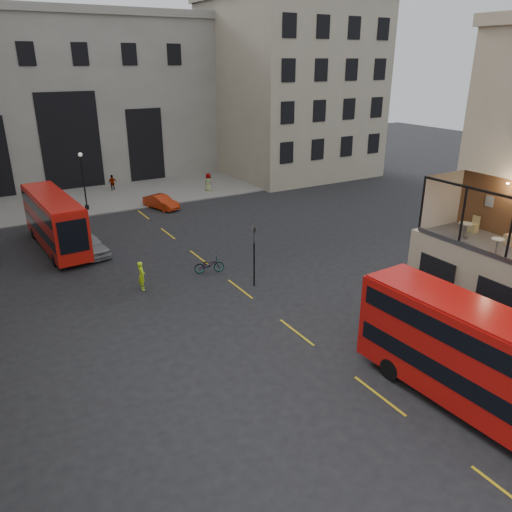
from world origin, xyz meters
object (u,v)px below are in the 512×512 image
street_lamp_b (84,185)px  bicycle (209,265)px  cafe_chair_d (473,227)px  pedestrian_d (208,183)px  traffic_light_near (254,249)px  cafe_table_mid (497,244)px  pedestrian_b (37,206)px  cafe_chair_c (510,239)px  car_b (161,202)px  car_a (88,245)px  pedestrian_c (113,183)px  bus_far (54,219)px  cyclist (142,276)px  cafe_table_far (465,228)px  bus_near (486,361)px

street_lamp_b → bicycle: size_ratio=2.74×
bicycle → cafe_chair_d: 15.95m
pedestrian_d → bicycle: bearing=128.8°
traffic_light_near → cafe_table_mid: cafe_table_mid is taller
pedestrian_b → cafe_chair_c: 37.73m
street_lamp_b → pedestrian_d: street_lamp_b is taller
car_b → pedestrian_b: bearing=142.6°
cafe_table_mid → cafe_chair_c: bearing=13.2°
bicycle → street_lamp_b: bearing=27.4°
car_a → pedestrian_c: bearing=59.0°
car_b → bus_far: bearing=-168.5°
cyclist → pedestrian_b: (-3.09, 19.51, 0.03)m
street_lamp_b → cafe_chair_c: size_ratio=5.55×
pedestrian_b → cafe_table_mid: bearing=-129.5°
bus_far → cyclist: bus_far is taller
cyclist → cafe_table_far: 18.25m
car_b → cafe_table_mid: (5.39, -30.27, 4.43)m
car_b → cafe_chair_c: 31.00m
cafe_table_mid → cafe_chair_d: 3.08m
traffic_light_near → bus_far: bearing=125.2°
street_lamp_b → car_b: (6.12, -2.90, -1.76)m
cafe_table_mid → cafe_chair_c: 1.64m
bus_near → pedestrian_c: (-2.42, 42.74, -1.55)m
street_lamp_b → bus_far: bearing=-114.8°
traffic_light_near → pedestrian_d: (7.71, 22.70, -1.45)m
cafe_table_far → cafe_chair_c: (1.12, -1.79, -0.24)m
cafe_chair_c → traffic_light_near: bearing=126.9°
pedestrian_d → cafe_chair_c: bearing=154.8°
cafe_chair_c → cafe_chair_d: size_ratio=1.14×
bus_near → cafe_chair_c: cafe_chair_c is taller
cyclist → cafe_table_far: cafe_table_far is taller
pedestrian_c → cafe_table_mid: size_ratio=2.45×
pedestrian_b → car_b: bearing=-82.7°
cyclist → cafe_table_mid: (12.61, -14.16, 4.17)m
car_b → cafe_chair_d: cafe_chair_d is taller
pedestrian_c → bicycle: bearing=81.6°
cafe_table_far → bus_far: bearing=126.3°
pedestrian_b → pedestrian_d: (16.89, 0.19, 0.04)m
bus_far → cafe_table_far: (16.14, -22.00, 2.88)m
car_b → cafe_table_far: size_ratio=4.85×
cyclist → bus_near: bearing=-147.7°
bus_far → bicycle: (7.67, -9.71, -1.74)m
traffic_light_near → street_lamp_b: street_lamp_b is taller
bus_far → pedestrian_c: (8.24, 15.01, -1.38)m
cafe_table_mid → cafe_table_far: cafe_table_far is taller
bus_far → pedestrian_b: bus_far is taller
traffic_light_near → cafe_table_far: (6.98, -9.01, 2.70)m
bus_near → cafe_table_mid: 6.70m
pedestrian_c → cafe_chair_c: bearing=96.0°
cafe_table_far → cafe_chair_c: 2.13m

